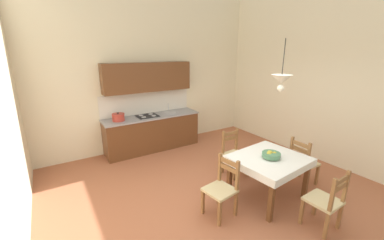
{
  "coord_description": "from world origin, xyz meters",
  "views": [
    {
      "loc": [
        -2.39,
        -2.78,
        2.49
      ],
      "look_at": [
        0.09,
        1.18,
        1.1
      ],
      "focal_mm": 22.15,
      "sensor_mm": 36.0,
      "label": 1
    }
  ],
  "objects_px": {
    "kitchen_cabinetry": "(151,117)",
    "dining_chair_tv_side": "(222,188)",
    "dining_table": "(269,164)",
    "dining_chair_window_side": "(303,163)",
    "dining_chair_kitchen_side": "(234,154)",
    "pendant_lamp": "(281,80)",
    "dining_chair_camera_side": "(326,201)",
    "fruit_bowl": "(271,155)"
  },
  "relations": [
    {
      "from": "dining_table",
      "to": "dining_chair_tv_side",
      "type": "distance_m",
      "value": 0.98
    },
    {
      "from": "kitchen_cabinetry",
      "to": "dining_chair_window_side",
      "type": "relative_size",
      "value": 2.61
    },
    {
      "from": "dining_chair_window_side",
      "to": "pendant_lamp",
      "type": "relative_size",
      "value": 1.16
    },
    {
      "from": "kitchen_cabinetry",
      "to": "dining_chair_window_side",
      "type": "distance_m",
      "value": 3.61
    },
    {
      "from": "dining_table",
      "to": "dining_chair_window_side",
      "type": "height_order",
      "value": "dining_chair_window_side"
    },
    {
      "from": "kitchen_cabinetry",
      "to": "dining_chair_window_side",
      "type": "height_order",
      "value": "kitchen_cabinetry"
    },
    {
      "from": "dining_chair_camera_side",
      "to": "pendant_lamp",
      "type": "height_order",
      "value": "pendant_lamp"
    },
    {
      "from": "dining_chair_window_side",
      "to": "dining_chair_tv_side",
      "type": "bearing_deg",
      "value": 175.9
    },
    {
      "from": "kitchen_cabinetry",
      "to": "pendant_lamp",
      "type": "distance_m",
      "value": 3.4
    },
    {
      "from": "kitchen_cabinetry",
      "to": "dining_chair_kitchen_side",
      "type": "relative_size",
      "value": 2.61
    },
    {
      "from": "dining_table",
      "to": "dining_chair_camera_side",
      "type": "height_order",
      "value": "dining_chair_camera_side"
    },
    {
      "from": "dining_chair_tv_side",
      "to": "dining_chair_kitchen_side",
      "type": "bearing_deg",
      "value": 40.06
    },
    {
      "from": "dining_table",
      "to": "dining_chair_window_side",
      "type": "distance_m",
      "value": 0.91
    },
    {
      "from": "dining_chair_kitchen_side",
      "to": "dining_chair_window_side",
      "type": "distance_m",
      "value": 1.29
    },
    {
      "from": "dining_table",
      "to": "dining_chair_tv_side",
      "type": "bearing_deg",
      "value": 176.02
    },
    {
      "from": "fruit_bowl",
      "to": "dining_chair_kitchen_side",
      "type": "bearing_deg",
      "value": 86.35
    },
    {
      "from": "dining_chair_window_side",
      "to": "fruit_bowl",
      "type": "relative_size",
      "value": 3.1
    },
    {
      "from": "dining_chair_kitchen_side",
      "to": "fruit_bowl",
      "type": "bearing_deg",
      "value": -93.65
    },
    {
      "from": "kitchen_cabinetry",
      "to": "dining_chair_tv_side",
      "type": "bearing_deg",
      "value": -92.14
    },
    {
      "from": "dining_chair_kitchen_side",
      "to": "fruit_bowl",
      "type": "distance_m",
      "value": 1.03
    },
    {
      "from": "dining_table",
      "to": "pendant_lamp",
      "type": "relative_size",
      "value": 1.56
    },
    {
      "from": "fruit_bowl",
      "to": "pendant_lamp",
      "type": "bearing_deg",
      "value": 22.93
    },
    {
      "from": "dining_table",
      "to": "dining_chair_camera_side",
      "type": "distance_m",
      "value": 0.99
    },
    {
      "from": "dining_chair_camera_side",
      "to": "dining_table",
      "type": "bearing_deg",
      "value": 94.75
    },
    {
      "from": "pendant_lamp",
      "to": "dining_chair_kitchen_side",
      "type": "bearing_deg",
      "value": 94.94
    },
    {
      "from": "dining_chair_window_side",
      "to": "fruit_bowl",
      "type": "bearing_deg",
      "value": 177.88
    },
    {
      "from": "dining_chair_tv_side",
      "to": "fruit_bowl",
      "type": "xyz_separation_m",
      "value": [
        0.96,
        -0.1,
        0.37
      ]
    },
    {
      "from": "kitchen_cabinetry",
      "to": "dining_chair_kitchen_side",
      "type": "xyz_separation_m",
      "value": [
        0.9,
        -2.14,
        -0.41
      ]
    },
    {
      "from": "dining_chair_kitchen_side",
      "to": "pendant_lamp",
      "type": "height_order",
      "value": "pendant_lamp"
    },
    {
      "from": "dining_chair_kitchen_side",
      "to": "dining_chair_window_side",
      "type": "bearing_deg",
      "value": -49.71
    },
    {
      "from": "dining_chair_window_side",
      "to": "fruit_bowl",
      "type": "xyz_separation_m",
      "value": [
        -0.9,
        0.03,
        0.37
      ]
    },
    {
      "from": "kitchen_cabinetry",
      "to": "dining_chair_tv_side",
      "type": "height_order",
      "value": "kitchen_cabinetry"
    },
    {
      "from": "fruit_bowl",
      "to": "pendant_lamp",
      "type": "xyz_separation_m",
      "value": [
        0.14,
        0.06,
        1.22
      ]
    },
    {
      "from": "pendant_lamp",
      "to": "dining_table",
      "type": "bearing_deg",
      "value": -168.86
    },
    {
      "from": "dining_chair_kitchen_side",
      "to": "pendant_lamp",
      "type": "distance_m",
      "value": 1.83
    },
    {
      "from": "dining_table",
      "to": "dining_chair_window_side",
      "type": "bearing_deg",
      "value": -4.24
    },
    {
      "from": "kitchen_cabinetry",
      "to": "dining_chair_kitchen_side",
      "type": "bearing_deg",
      "value": -67.12
    },
    {
      "from": "dining_table",
      "to": "fruit_bowl",
      "type": "relative_size",
      "value": 4.19
    },
    {
      "from": "dining_chair_window_side",
      "to": "pendant_lamp",
      "type": "height_order",
      "value": "pendant_lamp"
    },
    {
      "from": "dining_chair_kitchen_side",
      "to": "kitchen_cabinetry",
      "type": "bearing_deg",
      "value": 112.88
    },
    {
      "from": "kitchen_cabinetry",
      "to": "dining_table",
      "type": "xyz_separation_m",
      "value": [
        0.85,
        -3.06,
        -0.23
      ]
    },
    {
      "from": "fruit_bowl",
      "to": "dining_chair_camera_side",
      "type": "bearing_deg",
      "value": -84.65
    }
  ]
}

